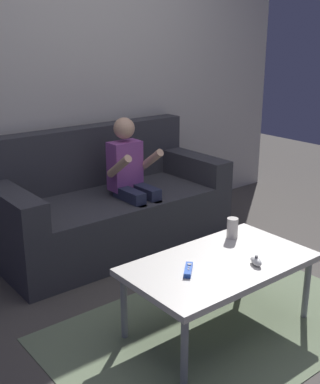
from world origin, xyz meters
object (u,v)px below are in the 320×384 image
object	(u,v)px
couch	(108,207)
soda_can	(232,228)
game_remote_blue_near_edge	(189,270)
person_seated_on_couch	(132,177)
coffee_table	(220,267)
nunchuk_white	(256,261)

from	to	relation	value
couch	soda_can	distance (m)	1.16
couch	game_remote_blue_near_edge	world-z (taller)	couch
person_seated_on_couch	couch	bearing A→B (deg)	118.15
person_seated_on_couch	game_remote_blue_near_edge	xyz separation A→B (m)	(-0.46, -1.13, -0.15)
person_seated_on_couch	coffee_table	world-z (taller)	person_seated_on_couch
game_remote_blue_near_edge	soda_can	xyz separation A→B (m)	(0.49, 0.17, 0.05)
coffee_table	nunchuk_white	xyz separation A→B (m)	(0.12, -0.15, 0.05)
couch	person_seated_on_couch	bearing A→B (deg)	-61.85
soda_can	couch	bearing A→B (deg)	96.62
coffee_table	nunchuk_white	bearing A→B (deg)	-51.67
couch	coffee_table	size ratio (longest dim) A/B	1.70
nunchuk_white	person_seated_on_couch	bearing A→B (deg)	84.31
coffee_table	soda_can	world-z (taller)	soda_can
couch	person_seated_on_couch	distance (m)	0.33
coffee_table	person_seated_on_couch	bearing A→B (deg)	77.88
coffee_table	nunchuk_white	size ratio (longest dim) A/B	10.23
coffee_table	couch	bearing A→B (deg)	83.67
person_seated_on_couch	coffee_table	distance (m)	1.18
soda_can	game_remote_blue_near_edge	bearing A→B (deg)	-161.08
person_seated_on_couch	coffee_table	xyz separation A→B (m)	(-0.25, -1.14, -0.19)
person_seated_on_couch	coffee_table	size ratio (longest dim) A/B	0.96
couch	game_remote_blue_near_edge	size ratio (longest dim) A/B	13.69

